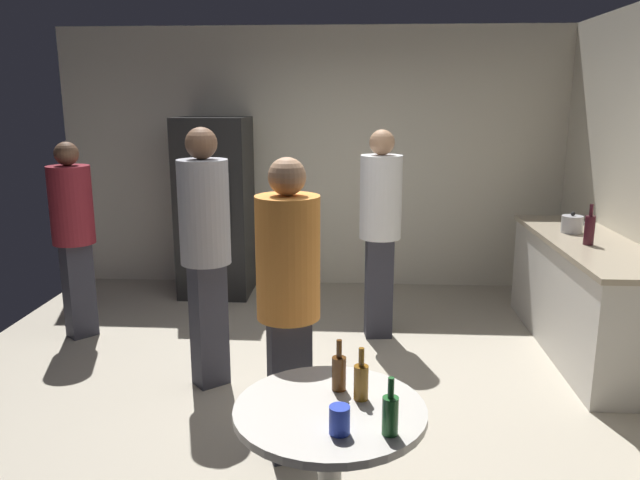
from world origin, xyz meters
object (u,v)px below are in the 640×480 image
Objects in this scene: beer_bottle_brown at (339,372)px; person_in_gray_shirt at (205,238)px; refrigerator at (215,207)px; beer_bottle_green at (390,414)px; person_in_orange_shirt at (288,289)px; person_in_white_shirt at (380,218)px; foreground_table at (330,430)px; wine_bottle_on_counter at (589,229)px; plastic_cup_blue at (340,420)px; person_in_maroon_shirt at (73,225)px; beer_bottle_amber at (361,381)px; kettle at (572,224)px.

beer_bottle_brown is 1.80m from person_in_gray_shirt.
refrigerator is 7.83× the size of beer_bottle_green.
person_in_white_shirt is at bearing 145.09° from person_in_orange_shirt.
foreground_table is at bearing -101.29° from beer_bottle_brown.
person_in_orange_shirt reaches higher than beer_bottle_green.
beer_bottle_green is 2.84m from person_in_white_shirt.
beer_bottle_green is 0.13× the size of person_in_gray_shirt.
foreground_table is 3.48× the size of beer_bottle_green.
wine_bottle_on_counter is 2.98m from beer_bottle_green.
beer_bottle_brown is 2.50m from person_in_white_shirt.
person_in_white_shirt is (0.06, 2.83, 0.20)m from beer_bottle_green.
plastic_cup_blue is 3.53m from person_in_maroon_shirt.
foreground_table is 0.24m from beer_bottle_amber.
beer_bottle_amber reaches higher than foreground_table.
person_in_orange_shirt is at bearing -3.75° from person_in_gray_shirt.
plastic_cup_blue is at bearing -13.47° from person_in_gray_shirt.
foreground_table is at bearing -148.84° from beer_bottle_amber.
refrigerator reaches higher than person_in_white_shirt.
foreground_table is at bearing -0.24° from person_in_orange_shirt.
person_in_orange_shirt is 0.97× the size of person_in_white_shirt.
beer_bottle_green is 2.20m from person_in_gray_shirt.
person_in_gray_shirt is at bearing 9.80° from person_in_maroon_shirt.
person_in_gray_shirt reaches higher than beer_bottle_green.
kettle is 2.88m from person_in_orange_shirt.
foreground_table is 3.48× the size of beer_bottle_brown.
wine_bottle_on_counter is at bearing 72.07° from person_in_white_shirt.
beer_bottle_brown is at bearing -3.88° from person_in_maroon_shirt.
person_in_maroon_shirt is at bearing 177.39° from wine_bottle_on_counter.
beer_bottle_green is (1.57, -3.94, -0.08)m from refrigerator.
person_in_gray_shirt is 1.55m from person_in_white_shirt.
person_in_orange_shirt is at bearing -22.61° from person_in_white_shirt.
kettle is 0.79× the size of wine_bottle_on_counter.
beer_bottle_amber is 2.09× the size of plastic_cup_blue.
foreground_table is at bearing 140.58° from beer_bottle_green.
person_in_gray_shirt is at bearing 123.30° from beer_bottle_amber.
wine_bottle_on_counter is 2.82m from beer_bottle_brown.
kettle is 0.15× the size of person_in_maroon_shirt.
plastic_cup_blue is at bearing -10.99° from person_in_white_shirt.
foreground_table is 0.26m from plastic_cup_blue.
kettle is 1.58m from person_in_white_shirt.
beer_bottle_amber is at bearing 73.45° from plastic_cup_blue.
beer_bottle_brown is at bearing 6.28° from person_in_orange_shirt.
wine_bottle_on_counter is (-0.02, -0.43, 0.05)m from kettle.
beer_bottle_brown is 0.14× the size of person_in_maroon_shirt.
person_in_orange_shirt is 1.03× the size of person_in_maroon_shirt.
plastic_cup_blue is 0.07× the size of person_in_orange_shirt.
refrigerator is 1.98m from person_in_white_shirt.
person_in_orange_shirt is at bearing 1.24° from person_in_maroon_shirt.
beer_bottle_amber is 1.92m from person_in_gray_shirt.
kettle is 3.18m from beer_bottle_amber.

